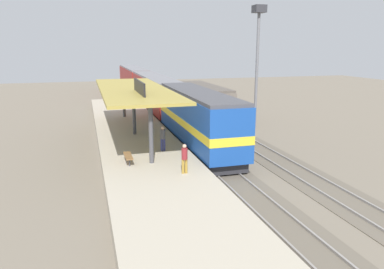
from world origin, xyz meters
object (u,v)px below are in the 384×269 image
Objects in this scene: passenger_carriage_front at (155,93)px; person_waiting at (163,137)px; passenger_carriage_rear at (134,79)px; person_walking at (185,157)px; platform_bench at (128,156)px; freight_car at (205,101)px; light_mast at (258,41)px; locomotive at (198,119)px.

passenger_carriage_front is 11.70× the size of person_waiting.
passenger_carriage_rear is 11.70× the size of person_walking.
passenger_carriage_rear is (6.00, 43.76, 0.97)m from platform_bench.
freight_car is 9.65m from light_mast.
passenger_carriage_rear is at bearing 99.88° from freight_car.
passenger_carriage_front is (6.00, 22.96, 0.97)m from platform_bench.
passenger_carriage_front is 21.09m from person_waiting.
passenger_carriage_front is at bearing 129.38° from freight_car.
passenger_carriage_front is at bearing -90.00° from passenger_carriage_rear.
passenger_carriage_rear is 1.67× the size of freight_car.
person_waiting is (-7.96, -15.21, -0.12)m from freight_car.
locomotive is 13.23m from freight_car.
light_mast is at bearing 38.35° from platform_bench.
locomotive is at bearing 39.61° from platform_bench.
light_mast is at bearing -57.08° from passenger_carriage_front.
person_waiting is (-3.36, -2.82, -0.56)m from locomotive.
locomotive is 1.20× the size of freight_car.
platform_bench is at bearing 135.33° from person_walking.
platform_bench is 0.12× the size of locomotive.
freight_car is (10.60, 17.36, 0.63)m from platform_bench.
passenger_carriage_rear is at bearing 85.38° from person_waiting.
passenger_carriage_rear reaches higher than platform_bench.
person_walking is (-7.74, -20.18, -0.12)m from freight_car.
light_mast is (7.80, -32.85, 6.08)m from passenger_carriage_rear.
locomotive is 1.23× the size of light_mast.
passenger_carriage_front is 1.71× the size of light_mast.
light_mast is 6.84× the size of person_walking.
locomotive is at bearing -90.00° from passenger_carriage_rear.
platform_bench is 0.09× the size of passenger_carriage_rear.
freight_car is (4.60, 12.40, -0.44)m from locomotive.
passenger_carriage_front reaches higher than person_waiting.
platform_bench is 3.44m from person_waiting.
passenger_carriage_front is 20.80m from passenger_carriage_rear.
light_mast reaches higher than platform_bench.
platform_bench is 44.18m from passenger_carriage_rear.
platform_bench is 7.86m from locomotive.
locomotive is 38.80m from passenger_carriage_rear.
locomotive is 8.44× the size of person_walking.
light_mast is at bearing 37.35° from locomotive.
light_mast is at bearing 51.46° from person_walking.
person_walking is at bearing -44.67° from platform_bench.
person_walking is at bearing -96.95° from passenger_carriage_front.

